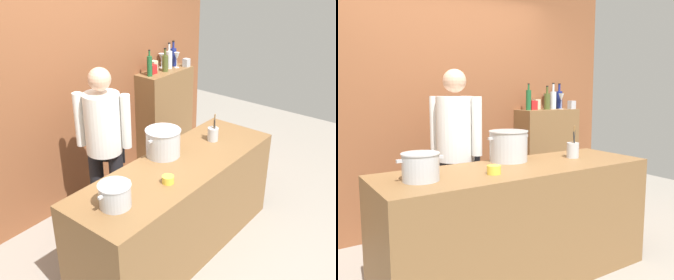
{
  "view_description": "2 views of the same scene",
  "coord_description": "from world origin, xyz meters",
  "views": [
    {
      "loc": [
        -2.44,
        -1.86,
        2.61
      ],
      "look_at": [
        0.27,
        0.33,
        0.94
      ],
      "focal_mm": 43.38,
      "sensor_mm": 36.0,
      "label": 1
    },
    {
      "loc": [
        -1.58,
        -2.23,
        1.47
      ],
      "look_at": [
        0.08,
        0.29,
        1.06
      ],
      "focal_mm": 39.34,
      "sensor_mm": 36.0,
      "label": 2
    }
  ],
  "objects": [
    {
      "name": "utensil_crock",
      "position": [
        0.6,
        0.04,
        0.97
      ],
      "size": [
        0.1,
        0.1,
        0.27
      ],
      "color": "#B7BABF",
      "rests_on": "prep_counter"
    },
    {
      "name": "wine_bottle_olive",
      "position": [
        1.24,
        1.17,
        1.35
      ],
      "size": [
        0.07,
        0.07,
        0.28
      ],
      "color": "#475123",
      "rests_on": "bar_cabinet"
    },
    {
      "name": "wine_bottle_clear",
      "position": [
        1.37,
        1.21,
        1.36
      ],
      "size": [
        0.07,
        0.07,
        0.31
      ],
      "color": "silver",
      "rests_on": "bar_cabinet"
    },
    {
      "name": "stockpot_large",
      "position": [
        0.06,
        0.22,
        1.02
      ],
      "size": [
        0.38,
        0.32,
        0.25
      ],
      "color": "#B7BABF",
      "rests_on": "prep_counter"
    },
    {
      "name": "wine_glass_short",
      "position": [
        1.33,
        1.3,
        1.37
      ],
      "size": [
        0.07,
        0.07,
        0.18
      ],
      "color": "silver",
      "rests_on": "bar_cabinet"
    },
    {
      "name": "spice_tin_cream",
      "position": [
        1.18,
        1.29,
        1.3
      ],
      "size": [
        0.07,
        0.07,
        0.12
      ],
      "primitive_type": "cube",
      "color": "beige",
      "rests_on": "bar_cabinet"
    },
    {
      "name": "prep_counter",
      "position": [
        0.0,
        0.0,
        0.45
      ],
      "size": [
        2.16,
        0.7,
        0.9
      ],
      "primitive_type": "cube",
      "color": "brown",
      "rests_on": "ground_plane"
    },
    {
      "name": "spice_tin_silver",
      "position": [
        1.57,
        1.09,
        1.3
      ],
      "size": [
        0.07,
        0.07,
        0.1
      ],
      "primitive_type": "cube",
      "color": "#B2B2B7",
      "rests_on": "bar_cabinet"
    },
    {
      "name": "ground_plane",
      "position": [
        0.0,
        0.0,
        0.0
      ],
      "size": [
        8.0,
        8.0,
        0.0
      ],
      "primitive_type": "plane",
      "color": "gray"
    },
    {
      "name": "chef",
      "position": [
        -0.15,
        0.77,
        0.96
      ],
      "size": [
        0.41,
        0.46,
        1.66
      ],
      "rotation": [
        0.0,
        0.0,
        2.14
      ],
      "color": "black",
      "rests_on": "ground_plane"
    },
    {
      "name": "wine_bottle_green",
      "position": [
        0.98,
        1.18,
        1.37
      ],
      "size": [
        0.06,
        0.06,
        0.31
      ],
      "color": "#1E592D",
      "rests_on": "bar_cabinet"
    },
    {
      "name": "spice_tin_red",
      "position": [
        1.07,
        1.22,
        1.3
      ],
      "size": [
        0.09,
        0.09,
        0.11
      ],
      "primitive_type": "cube",
      "color": "red",
      "rests_on": "bar_cabinet"
    },
    {
      "name": "wine_glass_wide",
      "position": [
        1.45,
        1.16,
        1.38
      ],
      "size": [
        0.07,
        0.07,
        0.19
      ],
      "color": "silver",
      "rests_on": "bar_cabinet"
    },
    {
      "name": "butter_jar",
      "position": [
        -0.29,
        -0.12,
        0.93
      ],
      "size": [
        0.1,
        0.1,
        0.06
      ],
      "primitive_type": "cylinder",
      "color": "yellow",
      "rests_on": "prep_counter"
    },
    {
      "name": "wine_bottle_cobalt",
      "position": [
        1.5,
        1.25,
        1.36
      ],
      "size": [
        0.08,
        0.08,
        0.31
      ],
      "color": "navy",
      "rests_on": "bar_cabinet"
    },
    {
      "name": "bar_cabinet",
      "position": [
        1.26,
        1.19,
        0.62
      ],
      "size": [
        0.76,
        0.32,
        1.24
      ],
      "primitive_type": "cube",
      "color": "brown",
      "rests_on": "ground_plane"
    },
    {
      "name": "brick_back_panel",
      "position": [
        0.0,
        1.4,
        1.5
      ],
      "size": [
        4.4,
        0.1,
        3.0
      ],
      "primitive_type": "cube",
      "color": "brown",
      "rests_on": "ground_plane"
    },
    {
      "name": "stockpot_small",
      "position": [
        -0.77,
        -0.02,
        0.99
      ],
      "size": [
        0.31,
        0.25,
        0.18
      ],
      "color": "#B7BABF",
      "rests_on": "prep_counter"
    }
  ]
}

